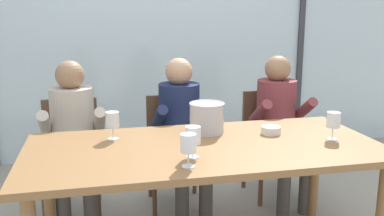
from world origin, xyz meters
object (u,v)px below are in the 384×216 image
object	(u,v)px
person_maroon_top	(280,119)
ice_bucket_primary	(207,117)
chair_near_curtain	(71,148)
wine_glass_by_right_taster	(333,121)
wine_glass_center_pour	(112,121)
dining_table	(205,157)
chair_left_of_center	(174,141)
wine_glass_by_left_taster	(188,145)
chair_center	(270,134)
person_navy_polo	(182,125)
wine_glass_near_bucket	(193,136)
person_beige_jumper	(73,132)
tasting_bowl	(271,130)

from	to	relation	value
person_maroon_top	ice_bucket_primary	distance (m)	0.92
chair_near_curtain	wine_glass_by_right_taster	distance (m)	1.94
wine_glass_center_pour	dining_table	bearing A→B (deg)	-25.10
chair_left_of_center	wine_glass_by_left_taster	distance (m)	1.30
chair_center	person_navy_polo	distance (m)	0.84
dining_table	wine_glass_by_left_taster	size ratio (longest dim) A/B	12.14
chair_near_curtain	wine_glass_near_bucket	size ratio (longest dim) A/B	5.00
ice_bucket_primary	wine_glass_center_pour	xyz separation A→B (m)	(-0.61, -0.01, 0.01)
person_maroon_top	wine_glass_center_pour	xyz separation A→B (m)	(-1.35, -0.52, 0.20)
person_maroon_top	ice_bucket_primary	bearing A→B (deg)	-146.30
chair_near_curtain	person_beige_jumper	bearing A→B (deg)	-77.96
person_beige_jumper	wine_glass_by_left_taster	world-z (taller)	person_beige_jumper
person_maroon_top	wine_glass_by_left_taster	distance (m)	1.50
chair_center	wine_glass_center_pour	size ratio (longest dim) A/B	5.00
chair_near_curtain	person_navy_polo	size ratio (longest dim) A/B	0.73
dining_table	chair_near_curtain	size ratio (longest dim) A/B	2.43
wine_glass_center_pour	wine_glass_by_left_taster	bearing A→B (deg)	-58.49
person_beige_jumper	person_maroon_top	bearing A→B (deg)	-2.46
person_beige_jumper	wine_glass_near_bucket	bearing A→B (deg)	-57.26
wine_glass_by_left_taster	wine_glass_near_bucket	distance (m)	0.15
chair_left_of_center	person_maroon_top	world-z (taller)	person_maroon_top
person_beige_jumper	wine_glass_by_right_taster	xyz separation A→B (m)	(1.60, -0.83, 0.20)
chair_left_of_center	wine_glass_center_pour	bearing A→B (deg)	-124.87
chair_near_curtain	wine_glass_by_right_taster	size ratio (longest dim) A/B	5.00
person_beige_jumper	wine_glass_by_right_taster	world-z (taller)	person_beige_jumper
chair_near_curtain	wine_glass_center_pour	world-z (taller)	wine_glass_center_pour
person_navy_polo	ice_bucket_primary	size ratio (longest dim) A/B	5.10
chair_center	wine_glass_near_bucket	bearing A→B (deg)	-130.80
chair_left_of_center	tasting_bowl	size ratio (longest dim) A/B	6.80
chair_center	ice_bucket_primary	world-z (taller)	ice_bucket_primary
wine_glass_by_right_taster	person_beige_jumper	bearing A→B (deg)	152.65
wine_glass_near_bucket	wine_glass_center_pour	size ratio (longest dim) A/B	1.00
chair_near_curtain	wine_glass_by_left_taster	distance (m)	1.47
wine_glass_center_pour	chair_near_curtain	bearing A→B (deg)	113.98
chair_left_of_center	person_beige_jumper	xyz separation A→B (m)	(-0.77, -0.15, 0.17)
dining_table	ice_bucket_primary	size ratio (longest dim) A/B	9.07
dining_table	tasting_bowl	bearing A→B (deg)	16.20
chair_left_of_center	wine_glass_near_bucket	bearing A→B (deg)	-92.47
person_beige_jumper	wine_glass_by_right_taster	size ratio (longest dim) A/B	6.83
person_maroon_top	tasting_bowl	distance (m)	0.72
person_navy_polo	person_maroon_top	distance (m)	0.81
dining_table	wine_glass_by_left_taster	bearing A→B (deg)	-117.56
chair_left_of_center	chair_center	bearing A→B (deg)	3.58
tasting_bowl	wine_glass_by_right_taster	bearing A→B (deg)	-31.96
person_navy_polo	tasting_bowl	world-z (taller)	person_navy_polo
tasting_bowl	wine_glass_near_bucket	xyz separation A→B (m)	(-0.60, -0.34, 0.10)
ice_bucket_primary	tasting_bowl	size ratio (longest dim) A/B	1.82
chair_center	person_beige_jumper	bearing A→B (deg)	-175.35
chair_near_curtain	wine_glass_by_left_taster	size ratio (longest dim) A/B	5.00
wine_glass_by_left_taster	tasting_bowl	bearing A→B (deg)	35.83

